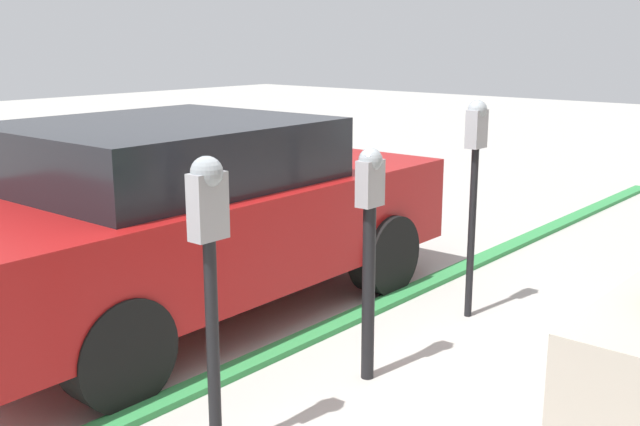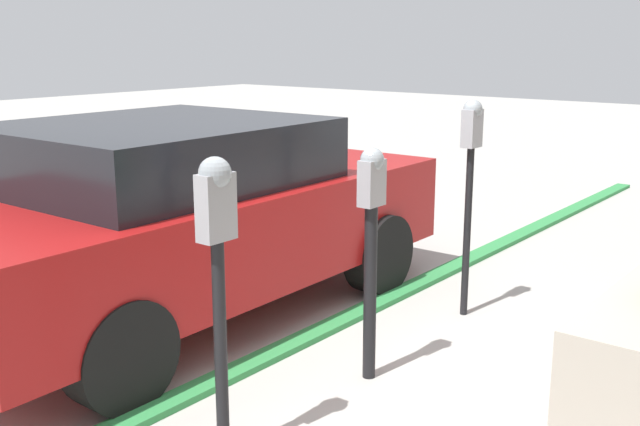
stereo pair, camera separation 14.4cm
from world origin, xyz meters
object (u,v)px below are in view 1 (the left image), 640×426
parking_meter_nearest (209,247)px  parking_meter_second (369,233)px  parking_meter_middle (475,162)px  parked_car_front (179,211)px

parking_meter_nearest → parking_meter_second: 1.14m
parking_meter_nearest → parking_meter_middle: 2.38m
parking_meter_nearest → parking_meter_second: bearing=-2.2°
parking_meter_second → parking_meter_nearest: bearing=177.8°
parking_meter_middle → parked_car_front: 2.09m
parking_meter_middle → parking_meter_nearest: bearing=-179.8°
parking_meter_nearest → parking_meter_second: size_ratio=1.06×
parking_meter_nearest → parking_meter_middle: bearing=0.2°
parking_meter_nearest → parking_meter_middle: parking_meter_middle is taller
parking_meter_second → parking_meter_middle: bearing=2.4°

